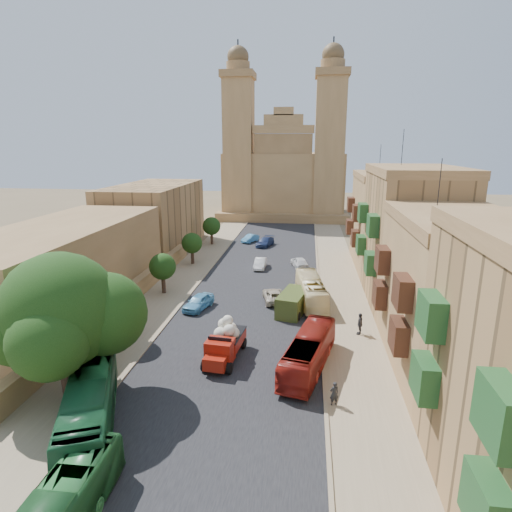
% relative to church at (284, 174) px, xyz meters
% --- Properties ---
extents(ground, '(260.00, 260.00, 0.00)m').
position_rel_church_xyz_m(ground, '(0.00, -78.61, -9.52)').
color(ground, brown).
extents(road_surface, '(14.00, 140.00, 0.01)m').
position_rel_church_xyz_m(road_surface, '(0.00, -48.61, -9.51)').
color(road_surface, black).
rests_on(road_surface, ground).
extents(sidewalk_east, '(5.00, 140.00, 0.01)m').
position_rel_church_xyz_m(sidewalk_east, '(9.50, -48.61, -9.51)').
color(sidewalk_east, '#8D785C').
rests_on(sidewalk_east, ground).
extents(sidewalk_west, '(5.00, 140.00, 0.01)m').
position_rel_church_xyz_m(sidewalk_west, '(-9.50, -48.61, -9.51)').
color(sidewalk_west, '#8D785C').
rests_on(sidewalk_west, ground).
extents(kerb_east, '(0.25, 140.00, 0.12)m').
position_rel_church_xyz_m(kerb_east, '(7.00, -48.61, -9.46)').
color(kerb_east, '#8D785C').
rests_on(kerb_east, ground).
extents(kerb_west, '(0.25, 140.00, 0.12)m').
position_rel_church_xyz_m(kerb_west, '(-7.00, -48.61, -9.46)').
color(kerb_west, '#8D785C').
rests_on(kerb_west, ground).
extents(townhouse_b, '(9.00, 14.00, 14.90)m').
position_rel_church_xyz_m(townhouse_b, '(15.95, -67.61, -3.86)').
color(townhouse_b, olive).
rests_on(townhouse_b, ground).
extents(townhouse_c, '(9.00, 14.00, 17.40)m').
position_rel_church_xyz_m(townhouse_c, '(15.95, -53.61, -2.61)').
color(townhouse_c, '#A07749').
rests_on(townhouse_c, ground).
extents(townhouse_d, '(9.00, 14.00, 15.90)m').
position_rel_church_xyz_m(townhouse_d, '(15.95, -39.61, -3.36)').
color(townhouse_d, olive).
rests_on(townhouse_d, ground).
extents(west_wall, '(1.00, 40.00, 1.80)m').
position_rel_church_xyz_m(west_wall, '(-12.50, -58.61, -8.62)').
color(west_wall, olive).
rests_on(west_wall, ground).
extents(west_building_low, '(10.00, 28.00, 8.40)m').
position_rel_church_xyz_m(west_building_low, '(-18.00, -60.61, -5.32)').
color(west_building_low, olive).
rests_on(west_building_low, ground).
extents(west_building_mid, '(10.00, 22.00, 10.00)m').
position_rel_church_xyz_m(west_building_mid, '(-18.00, -34.61, -4.52)').
color(west_building_mid, '#A07749').
rests_on(west_building_mid, ground).
extents(church, '(28.00, 22.50, 36.30)m').
position_rel_church_xyz_m(church, '(0.00, 0.00, 0.00)').
color(church, olive).
rests_on(church, ground).
extents(ficus_tree, '(9.57, 8.81, 9.57)m').
position_rel_church_xyz_m(ficus_tree, '(-9.41, -74.61, -3.86)').
color(ficus_tree, '#34231A').
rests_on(ficus_tree, ground).
extents(street_tree_a, '(3.48, 3.48, 5.35)m').
position_rel_church_xyz_m(street_tree_a, '(-10.00, -66.61, -5.93)').
color(street_tree_a, '#34231A').
rests_on(street_tree_a, ground).
extents(street_tree_b, '(2.91, 2.91, 4.47)m').
position_rel_church_xyz_m(street_tree_b, '(-10.00, -54.61, -6.53)').
color(street_tree_b, '#34231A').
rests_on(street_tree_b, ground).
extents(street_tree_c, '(2.80, 2.80, 4.30)m').
position_rel_church_xyz_m(street_tree_c, '(-10.00, -42.61, -6.65)').
color(street_tree_c, '#34231A').
rests_on(street_tree_c, ground).
extents(street_tree_d, '(2.92, 2.92, 4.49)m').
position_rel_church_xyz_m(street_tree_d, '(-10.00, -30.61, -6.52)').
color(street_tree_d, '#34231A').
rests_on(street_tree_d, ground).
extents(red_truck, '(2.69, 5.67, 3.21)m').
position_rel_church_xyz_m(red_truck, '(-0.42, -68.58, -8.10)').
color(red_truck, maroon).
rests_on(red_truck, ground).
extents(olive_pickup, '(3.26, 5.37, 2.07)m').
position_rel_church_xyz_m(olive_pickup, '(4.34, -58.61, -8.51)').
color(olive_pickup, '#3F4E1D').
rests_on(olive_pickup, ground).
extents(bus_green_north, '(6.27, 10.73, 2.95)m').
position_rel_church_xyz_m(bus_green_north, '(-6.50, -77.61, -8.04)').
color(bus_green_north, '#1B5A31').
rests_on(bus_green_north, ground).
extents(bus_red_east, '(4.30, 9.59, 2.60)m').
position_rel_church_xyz_m(bus_red_east, '(5.90, -69.22, -8.21)').
color(bus_red_east, maroon).
rests_on(bus_red_east, ground).
extents(bus_cream_east, '(3.49, 9.67, 2.63)m').
position_rel_church_xyz_m(bus_cream_east, '(6.08, -55.49, -8.20)').
color(bus_cream_east, '#FFEAAF').
rests_on(bus_cream_east, ground).
extents(car_blue_a, '(2.78, 4.55, 1.45)m').
position_rel_church_xyz_m(car_blue_a, '(-5.00, -58.80, -8.79)').
color(car_blue_a, '#55A5D2').
rests_on(car_blue_a, ground).
extents(car_white_a, '(1.41, 3.96, 1.30)m').
position_rel_church_xyz_m(car_white_a, '(-0.54, -43.69, -8.86)').
color(car_white_a, white).
rests_on(car_white_a, ground).
extents(car_cream, '(3.01, 4.87, 1.26)m').
position_rel_church_xyz_m(car_cream, '(2.28, -55.76, -8.89)').
color(car_cream, '#C2B39C').
rests_on(car_cream, ground).
extents(car_dkblue, '(3.05, 5.05, 1.37)m').
position_rel_church_xyz_m(car_dkblue, '(-1.18, -30.86, -8.83)').
color(car_dkblue, navy).
rests_on(car_dkblue, ground).
extents(car_white_b, '(2.79, 4.45, 1.41)m').
position_rel_church_xyz_m(car_white_b, '(4.60, -42.60, -8.81)').
color(car_white_b, white).
rests_on(car_white_b, ground).
extents(car_blue_b, '(2.79, 4.04, 1.26)m').
position_rel_church_xyz_m(car_blue_b, '(-3.97, -28.30, -8.88)').
color(car_blue_b, '#418ABE').
rests_on(car_blue_b, ground).
extents(pedestrian_a, '(0.69, 0.57, 1.61)m').
position_rel_church_xyz_m(pedestrian_a, '(7.50, -73.64, -8.71)').
color(pedestrian_a, black).
rests_on(pedestrian_a, ground).
extents(pedestrian_c, '(0.78, 1.22, 1.93)m').
position_rel_church_xyz_m(pedestrian_c, '(10.25, -62.86, -8.55)').
color(pedestrian_c, '#3B3A3F').
rests_on(pedestrian_c, ground).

